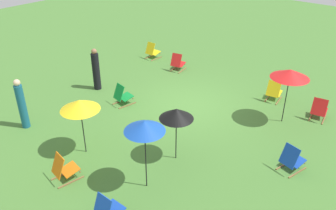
# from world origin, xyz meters

# --- Properties ---
(ground_plane) EXTENTS (40.00, 40.00, 0.00)m
(ground_plane) POSITION_xyz_m (0.00, 0.00, 0.00)
(ground_plane) COLOR #477A33
(deckchair_0) EXTENTS (0.58, 0.82, 0.83)m
(deckchair_0) POSITION_xyz_m (-2.28, -2.41, 0.37)
(deckchair_0) COLOR olive
(deckchair_0) RESTS_ON ground
(deckchair_1) EXTENTS (0.59, 0.82, 0.83)m
(deckchair_1) POSITION_xyz_m (-4.11, -2.11, 0.37)
(deckchair_1) COLOR olive
(deckchair_1) RESTS_ON ground
(deckchair_3) EXTENTS (0.66, 0.86, 0.83)m
(deckchair_3) POSITION_xyz_m (-4.52, 1.21, 0.37)
(deckchair_3) COLOR olive
(deckchair_3) RESTS_ON ground
(deckchair_4) EXTENTS (0.60, 0.83, 0.83)m
(deckchair_4) POSITION_xyz_m (0.01, 5.55, 0.37)
(deckchair_4) COLOR olive
(deckchair_4) RESTS_ON ground
(deckchair_6) EXTENTS (0.61, 0.84, 0.83)m
(deckchair_6) POSITION_xyz_m (1.94, 1.55, 0.37)
(deckchair_6) COLOR olive
(deckchair_6) RESTS_ON ground
(deckchair_7) EXTENTS (0.60, 0.83, 0.83)m
(deckchair_7) POSITION_xyz_m (2.39, -2.34, 0.37)
(deckchair_7) COLOR olive
(deckchair_7) RESTS_ON ground
(deckchair_8) EXTENTS (0.50, 0.77, 0.83)m
(deckchair_8) POSITION_xyz_m (4.30, -2.72, 0.37)
(deckchair_8) COLOR olive
(deckchair_8) RESTS_ON ground
(umbrella_0) EXTENTS (1.27, 1.27, 1.95)m
(umbrella_0) POSITION_xyz_m (-3.22, -1.16, 1.80)
(umbrella_0) COLOR black
(umbrella_0) RESTS_ON ground
(umbrella_1) EXTENTS (0.98, 0.98, 1.68)m
(umbrella_1) POSITION_xyz_m (-1.69, 2.86, 1.52)
(umbrella_1) COLOR black
(umbrella_1) RESTS_ON ground
(umbrella_2) EXTENTS (1.03, 1.03, 2.02)m
(umbrella_2) POSITION_xyz_m (-1.86, 4.31, 1.88)
(umbrella_2) COLOR black
(umbrella_2) RESTS_ON ground
(umbrella_3) EXTENTS (1.15, 1.15, 1.78)m
(umbrella_3) POSITION_xyz_m (0.61, 4.37, 1.62)
(umbrella_3) COLOR black
(umbrella_3) RESTS_ON ground
(person_0) EXTENTS (0.39, 0.39, 1.73)m
(person_0) POSITION_xyz_m (3.72, 1.28, 0.82)
(person_0) COLOR black
(person_0) RESTS_ON ground
(person_1) EXTENTS (0.35, 0.35, 1.76)m
(person_1) POSITION_xyz_m (3.30, 4.77, 0.85)
(person_1) COLOR #195972
(person_1) RESTS_ON ground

